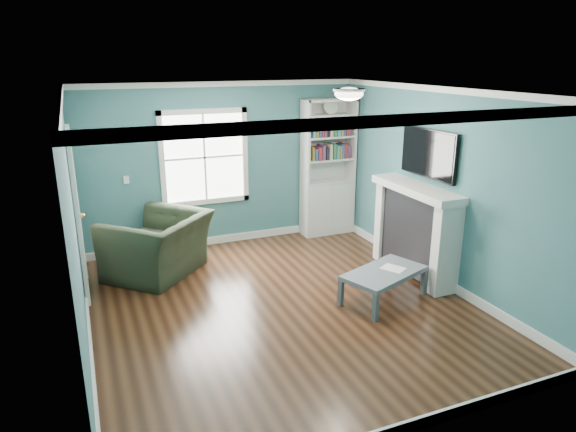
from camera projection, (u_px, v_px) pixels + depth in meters
name	position (u px, v px, depth m)	size (l,w,h in m)	color
floor	(282.00, 306.00, 6.37)	(5.00, 5.00, 0.00)	black
room_walls	(281.00, 182.00, 5.90)	(5.00, 5.00, 5.00)	#336E6E
trim	(282.00, 211.00, 6.00)	(4.50, 5.00, 2.60)	white
window	(205.00, 157.00, 8.02)	(1.40, 0.06, 1.50)	white
bookshelf	(327.00, 181.00, 8.77)	(0.90, 0.35, 2.31)	silver
fireplace	(415.00, 232.00, 7.12)	(0.44, 1.58, 1.30)	black
tv	(429.00, 153.00, 6.84)	(0.06, 1.10, 0.65)	black
door	(77.00, 213.00, 6.47)	(0.12, 0.98, 2.17)	silver
ceiling_fixture	(349.00, 93.00, 6.03)	(0.38, 0.38, 0.15)	white
light_switch	(126.00, 180.00, 7.65)	(0.08, 0.01, 0.12)	white
recliner	(157.00, 236.00, 7.15)	(1.31, 0.85, 1.14)	black
coffee_table	(384.00, 275.00, 6.43)	(1.22, 0.94, 0.39)	#4A5259
paper_sheet	(393.00, 268.00, 6.49)	(0.22, 0.28, 0.00)	white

